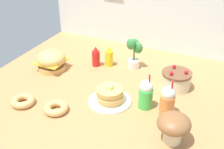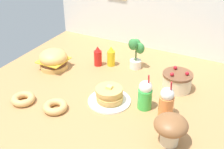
{
  "view_description": "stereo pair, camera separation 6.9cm",
  "coord_description": "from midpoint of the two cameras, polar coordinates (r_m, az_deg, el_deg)",
  "views": [
    {
      "loc": [
        0.87,
        -1.6,
        1.25
      ],
      "look_at": [
        0.09,
        0.07,
        0.17
      ],
      "focal_mm": 46.06,
      "sensor_mm": 36.0,
      "label": 1
    },
    {
      "loc": [
        0.94,
        -1.57,
        1.25
      ],
      "look_at": [
        0.09,
        0.07,
        0.17
      ],
      "focal_mm": 46.06,
      "sensor_mm": 36.0,
      "label": 2
    }
  ],
  "objects": [
    {
      "name": "cream_soda_cup",
      "position": [
        2.04,
        5.76,
        -3.91
      ],
      "size": [
        0.1,
        0.1,
        0.28
      ],
      "color": "green",
      "rests_on": "ground_plane"
    },
    {
      "name": "orange_float_cup",
      "position": [
        1.99,
        9.98,
        -5.18
      ],
      "size": [
        0.1,
        0.1,
        0.28
      ],
      "color": "orange",
      "rests_on": "ground_plane"
    },
    {
      "name": "ground_plane",
      "position": [
        2.21,
        -3.9,
        -4.46
      ],
      "size": [
        1.98,
        2.03,
        0.02
      ],
      "primitive_type": "cube",
      "color": "#B27F4C"
    },
    {
      "name": "ketchup_bottle",
      "position": [
        2.59,
        -3.98,
        3.51
      ],
      "size": [
        0.07,
        0.07,
        0.19
      ],
      "color": "red",
      "rests_on": "ground_plane"
    },
    {
      "name": "donut_pink_glaze",
      "position": [
        2.21,
        -18.14,
        -5.0
      ],
      "size": [
        0.17,
        0.17,
        0.05
      ],
      "color": "tan",
      "rests_on": "ground_plane"
    },
    {
      "name": "potted_plant",
      "position": [
        2.53,
        3.64,
        4.49
      ],
      "size": [
        0.14,
        0.11,
        0.29
      ],
      "color": "white",
      "rests_on": "ground_plane"
    },
    {
      "name": "layer_cake",
      "position": [
        2.31,
        11.79,
        -1.05
      ],
      "size": [
        0.23,
        0.23,
        0.17
      ],
      "color": "beige",
      "rests_on": "ground_plane"
    },
    {
      "name": "pancake_stack",
      "position": [
        2.11,
        -1.37,
        -4.3
      ],
      "size": [
        0.32,
        0.32,
        0.14
      ],
      "color": "white",
      "rests_on": "ground_plane"
    },
    {
      "name": "mushroom_stool",
      "position": [
        1.77,
        11.03,
        -9.98
      ],
      "size": [
        0.21,
        0.21,
        0.2
      ],
      "color": "beige",
      "rests_on": "ground_plane"
    },
    {
      "name": "burger",
      "position": [
        2.59,
        -12.71,
        2.71
      ],
      "size": [
        0.25,
        0.25,
        0.18
      ],
      "color": "#DBA859",
      "rests_on": "ground_plane"
    },
    {
      "name": "donut_chocolate",
      "position": [
        2.08,
        -12.0,
        -6.51
      ],
      "size": [
        0.17,
        0.17,
        0.05
      ],
      "color": "tan",
      "rests_on": "ground_plane"
    },
    {
      "name": "mustard_bottle",
      "position": [
        2.59,
        -1.35,
        3.56
      ],
      "size": [
        0.07,
        0.07,
        0.19
      ],
      "color": "yellow",
      "rests_on": "ground_plane"
    }
  ]
}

